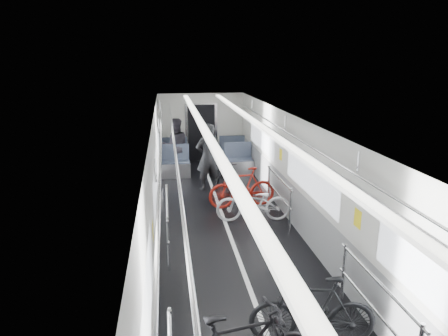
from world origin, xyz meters
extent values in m
cube|color=black|center=(0.00, 0.00, 0.00)|extent=(3.00, 14.00, 0.01)
cube|color=white|center=(0.00, 0.00, 2.40)|extent=(3.00, 14.00, 0.02)
cube|color=silver|center=(-1.50, 0.00, 1.20)|extent=(0.02, 14.00, 2.40)
cube|color=silver|center=(1.50, 0.00, 1.20)|extent=(0.02, 14.00, 2.40)
cube|color=silver|center=(0.00, 7.00, 1.20)|extent=(3.00, 0.02, 2.40)
cube|color=white|center=(0.00, 0.00, 0.01)|extent=(0.08, 13.80, 0.01)
cube|color=gray|center=(-1.47, 0.00, 0.45)|extent=(0.01, 13.90, 0.90)
cube|color=gray|center=(1.47, 0.00, 0.45)|extent=(0.01, 13.90, 0.90)
cube|color=white|center=(-1.47, 0.00, 1.40)|extent=(0.01, 10.80, 0.75)
cube|color=white|center=(1.47, 0.00, 1.40)|extent=(0.01, 10.80, 0.75)
cube|color=white|center=(-0.55, 0.00, 2.34)|extent=(0.14, 13.40, 0.05)
cube|color=white|center=(0.55, 0.00, 2.34)|extent=(0.14, 13.40, 0.05)
cube|color=black|center=(0.00, 6.94, 1.00)|extent=(0.95, 0.10, 2.00)
imported|color=black|center=(0.52, -2.85, 0.49)|extent=(1.69, 0.73, 0.98)
imported|color=silver|center=(0.65, 1.21, 0.44)|extent=(1.74, 0.72, 0.89)
imported|color=#AA1F14|center=(0.56, 2.12, 0.51)|extent=(1.73, 0.64, 1.02)
imported|color=black|center=(0.24, 3.51, 0.43)|extent=(0.82, 1.71, 0.86)
imported|color=black|center=(-0.13, 3.61, 0.94)|extent=(0.78, 0.60, 1.89)
imported|color=#27242B|center=(-0.97, 5.45, 0.88)|extent=(0.91, 0.74, 1.77)
camera|label=1|loc=(-1.24, -7.05, 3.62)|focal=32.00mm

